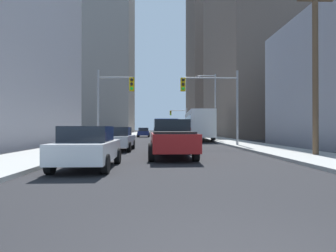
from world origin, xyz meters
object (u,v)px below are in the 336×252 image
city_bus (198,124)px  sedan_white (88,147)px  sedan_silver (118,139)px  traffic_signal_near_left (114,95)px  traffic_signal_near_right (212,95)px  pickup_truck_red (172,139)px  sedan_green (183,132)px  traffic_signal_far_right (179,117)px  sedan_black (165,134)px  cargo_van_blue (166,130)px  sedan_navy (144,132)px

city_bus → sedan_white: bearing=-106.7°
sedan_white → sedan_silver: 8.39m
traffic_signal_near_left → traffic_signal_near_right: bearing=0.0°
pickup_truck_red → sedan_green: 35.20m
city_bus → traffic_signal_near_right: size_ratio=1.93×
city_bus → traffic_signal_near_right: 11.86m
traffic_signal_far_right → traffic_signal_near_right: bearing=-90.4°
city_bus → sedan_black: bearing=-172.6°
cargo_van_blue → traffic_signal_near_left: traffic_signal_near_left is taller
pickup_truck_red → traffic_signal_far_right: bearing=85.7°
traffic_signal_far_right → sedan_silver: bearing=-98.8°
traffic_signal_near_left → traffic_signal_far_right: same height
sedan_green → pickup_truck_red: bearing=-95.6°
sedan_silver → sedan_navy: same height
pickup_truck_red → traffic_signal_far_right: size_ratio=0.91×
sedan_black → traffic_signal_near_left: 12.33m
pickup_truck_red → cargo_van_blue: size_ratio=1.05×
traffic_signal_near_left → traffic_signal_far_right: bearing=79.3°
pickup_truck_red → sedan_silver: pickup_truck_red is taller
traffic_signal_far_right → sedan_green: bearing=-91.5°
sedan_navy → traffic_signal_far_right: (7.06, 17.63, 3.28)m
sedan_navy → traffic_signal_near_right: (6.75, -24.99, 3.31)m
sedan_silver → sedan_navy: bearing=89.8°
city_bus → sedan_green: bearing=92.0°
cargo_van_blue → sedan_silver: (-3.28, -8.31, -0.52)m
sedan_black → traffic_signal_near_right: traffic_signal_near_right is taller
sedan_white → traffic_signal_near_right: traffic_signal_near_right is taller
city_bus → sedan_black: 4.18m
sedan_silver → sedan_navy: size_ratio=1.00×
sedan_navy → traffic_signal_near_left: 25.21m
sedan_black → traffic_signal_near_left: bearing=-110.6°
cargo_van_blue → sedan_navy: bearing=98.8°
cargo_van_blue → traffic_signal_near_left: size_ratio=0.87×
sedan_green → traffic_signal_near_right: size_ratio=0.71×
sedan_silver → city_bus: bearing=64.8°
cargo_van_blue → sedan_green: cargo_van_blue is taller
sedan_silver → traffic_signal_near_left: 5.10m
traffic_signal_near_right → pickup_truck_red: bearing=-113.2°
city_bus → pickup_truck_red: size_ratio=2.12×
city_bus → sedan_silver: city_bus is taller
sedan_silver → traffic_signal_near_right: bearing=29.4°
sedan_silver → traffic_signal_near_right: (6.86, 3.86, 3.31)m
sedan_white → traffic_signal_near_right: (6.74, 12.24, 3.31)m
cargo_van_blue → traffic_signal_near_left: bearing=-133.0°
city_bus → sedan_silver: bearing=-115.2°
pickup_truck_red → sedan_navy: bearing=95.5°
traffic_signal_near_left → traffic_signal_far_right: (8.05, 42.62, 0.05)m
pickup_truck_red → sedan_silver: bearing=126.8°
pickup_truck_red → sedan_green: pickup_truck_red is taller
cargo_van_blue → sedan_silver: cargo_van_blue is taller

